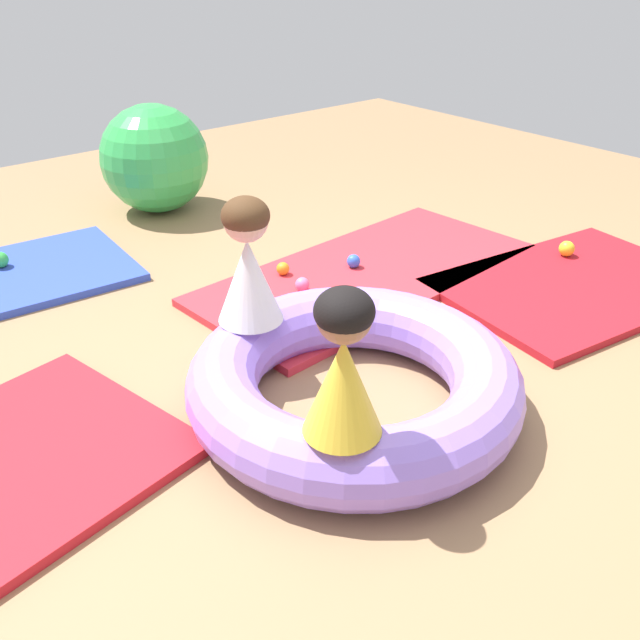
% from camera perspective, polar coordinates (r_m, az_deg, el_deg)
% --- Properties ---
extents(ground_plane, '(8.00, 8.00, 0.00)m').
position_cam_1_polar(ground_plane, '(2.84, 2.78, -5.27)').
color(ground_plane, '#93704C').
extents(gym_mat_center_rear, '(1.95, 0.99, 0.04)m').
position_cam_1_polar(gym_mat_center_rear, '(3.71, 3.98, 3.86)').
color(gym_mat_center_rear, red).
rests_on(gym_mat_center_rear, ground).
extents(gym_mat_near_left, '(1.49, 1.12, 0.04)m').
position_cam_1_polar(gym_mat_near_left, '(3.81, 20.33, 2.69)').
color(gym_mat_near_left, '#B21923').
rests_on(gym_mat_near_left, ground).
extents(inflatable_cushion, '(1.26, 1.26, 0.27)m').
position_cam_1_polar(inflatable_cushion, '(2.62, 2.81, -5.03)').
color(inflatable_cushion, '#9975EA').
rests_on(inflatable_cushion, ground).
extents(child_in_white, '(0.33, 0.33, 0.51)m').
position_cam_1_polar(child_in_white, '(2.65, -5.96, 4.76)').
color(child_in_white, white).
rests_on(child_in_white, inflatable_cushion).
extents(child_in_yellow, '(0.29, 0.29, 0.49)m').
position_cam_1_polar(child_in_yellow, '(2.02, 1.93, -3.76)').
color(child_in_yellow, yellow).
rests_on(child_in_yellow, inflatable_cushion).
extents(play_ball_teal, '(0.10, 0.10, 0.10)m').
position_cam_1_polar(play_ball_teal, '(3.34, -5.57, 2.09)').
color(play_ball_teal, teal).
rests_on(play_ball_teal, gym_mat_center_rear).
extents(play_ball_green, '(0.09, 0.09, 0.09)m').
position_cam_1_polar(play_ball_green, '(4.09, -24.87, 4.53)').
color(play_ball_green, green).
rests_on(play_ball_green, gym_mat_far_right).
extents(play_ball_blue, '(0.07, 0.07, 0.07)m').
position_cam_1_polar(play_ball_blue, '(3.72, 2.79, 4.89)').
color(play_ball_blue, blue).
rests_on(play_ball_blue, gym_mat_center_rear).
extents(play_ball_pink, '(0.07, 0.07, 0.07)m').
position_cam_1_polar(play_ball_pink, '(3.46, -1.47, 2.96)').
color(play_ball_pink, pink).
rests_on(play_ball_pink, gym_mat_center_rear).
extents(play_ball_yellow, '(0.09, 0.09, 0.09)m').
position_cam_1_polar(play_ball_yellow, '(4.08, 19.69, 5.57)').
color(play_ball_yellow, yellow).
rests_on(play_ball_yellow, gym_mat_near_left).
extents(play_ball_orange, '(0.07, 0.07, 0.07)m').
position_cam_1_polar(play_ball_orange, '(3.64, -3.08, 4.26)').
color(play_ball_orange, orange).
rests_on(play_ball_orange, gym_mat_center_rear).
extents(exercise_ball_large, '(0.69, 0.69, 0.69)m').
position_cam_1_polar(exercise_ball_large, '(4.68, -13.49, 12.81)').
color(exercise_ball_large, green).
rests_on(exercise_ball_large, ground).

